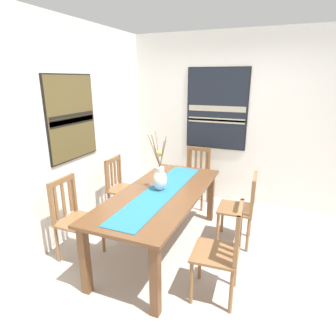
{
  "coord_description": "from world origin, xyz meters",
  "views": [
    {
      "loc": [
        -2.79,
        -0.68,
        2.01
      ],
      "look_at": [
        0.12,
        0.52,
        1.01
      ],
      "focal_mm": 30.44,
      "sensor_mm": 36.0,
      "label": 1
    }
  ],
  "objects": [
    {
      "name": "chair_3",
      "position": [
        0.53,
        1.42,
        0.49
      ],
      "size": [
        0.43,
        0.43,
        0.92
      ],
      "color": "brown",
      "rests_on": "ground_plane"
    },
    {
      "name": "centerpiece_vase",
      "position": [
        0.05,
        0.59,
        0.9
      ],
      "size": [
        0.24,
        0.25,
        0.68
      ],
      "color": "silver",
      "rests_on": "dining_table"
    },
    {
      "name": "chair_2",
      "position": [
        1.43,
        0.57,
        0.49
      ],
      "size": [
        0.42,
        0.42,
        0.93
      ],
      "color": "brown",
      "rests_on": "ground_plane"
    },
    {
      "name": "chair_1",
      "position": [
        0.5,
        -0.29,
        0.49
      ],
      "size": [
        0.44,
        0.44,
        0.91
      ],
      "color": "brown",
      "rests_on": "ground_plane"
    },
    {
      "name": "chair_4",
      "position": [
        -0.51,
        1.41,
        0.49
      ],
      "size": [
        0.42,
        0.42,
        0.95
      ],
      "color": "brown",
      "rests_on": "ground_plane"
    },
    {
      "name": "chair_0",
      "position": [
        -0.52,
        -0.28,
        0.5
      ],
      "size": [
        0.45,
        0.45,
        0.95
      ],
      "color": "brown",
      "rests_on": "ground_plane"
    },
    {
      "name": "dining_table",
      "position": [
        -0.01,
        0.56,
        0.65
      ],
      "size": [
        2.07,
        0.89,
        0.75
      ],
      "color": "brown",
      "rests_on": "ground_plane"
    },
    {
      "name": "table_runner",
      "position": [
        -0.01,
        0.56,
        0.75
      ],
      "size": [
        1.91,
        0.36,
        0.01
      ],
      "primitive_type": "cube",
      "color": "#236B93",
      "rests_on": "dining_table"
    },
    {
      "name": "painting_on_back_wall",
      "position": [
        0.05,
        1.79,
        1.53
      ],
      "size": [
        0.85,
        0.05,
        1.05
      ],
      "color": "black"
    },
    {
      "name": "wall_side",
      "position": [
        1.86,
        0.0,
        1.35
      ],
      "size": [
        0.12,
        6.4,
        2.7
      ],
      "primitive_type": "cube",
      "color": "silver",
      "rests_on": "ground_plane"
    },
    {
      "name": "painting_on_side_wall",
      "position": [
        1.79,
        0.37,
        1.53
      ],
      "size": [
        0.05,
        0.98,
        1.28
      ],
      "color": "black"
    },
    {
      "name": "wall_back",
      "position": [
        0.0,
        1.86,
        1.35
      ],
      "size": [
        6.4,
        0.12,
        2.7
      ],
      "primitive_type": "cube",
      "color": "silver",
      "rests_on": "ground_plane"
    },
    {
      "name": "ground_plane",
      "position": [
        0.0,
        0.0,
        -0.01
      ],
      "size": [
        6.4,
        6.4,
        0.03
      ],
      "primitive_type": "cube",
      "color": "#B2A89E"
    }
  ]
}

